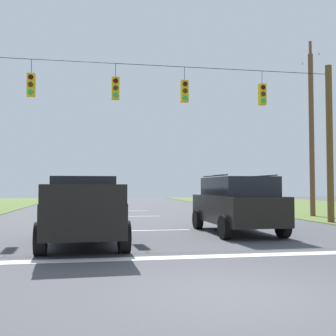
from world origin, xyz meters
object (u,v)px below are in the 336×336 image
Objects in this scene: utility_pole_mid_right at (312,131)px; distant_car_crossing_white at (89,201)px; distant_car_oncoming at (232,198)px; pickup_truck at (83,210)px; overhead_signal_span at (146,130)px; suv_black at (237,203)px.

distant_car_crossing_white is at bearing 158.92° from utility_pole_mid_right.
utility_pole_mid_right is at bearing -21.08° from distant_car_crossing_white.
pickup_truck is at bearing -120.55° from distant_car_oncoming.
pickup_truck is at bearing -115.69° from overhead_signal_span.
overhead_signal_span is 3.19× the size of pickup_truck.
utility_pole_mid_right reaches higher than distant_car_oncoming.
distant_car_oncoming is (8.15, 12.88, -3.28)m from overhead_signal_span.
utility_pole_mid_right is at bearing 21.47° from overhead_signal_span.
distant_car_crossing_white is (-0.07, 13.64, -0.18)m from pickup_truck.
utility_pole_mid_right reaches higher than pickup_truck.
pickup_truck is (-2.43, -5.05, -3.10)m from overhead_signal_span.
distant_car_oncoming is (5.30, 16.16, -0.27)m from suv_black.
suv_black is 17.01m from distant_car_oncoming.
distant_car_crossing_white is 0.45× the size of utility_pole_mid_right.
pickup_truck is 15.58m from utility_pole_mid_right.
distant_car_oncoming is at bearing 21.92° from distant_car_crossing_white.
pickup_truck is 1.13× the size of suv_black.
distant_car_oncoming is 0.44× the size of utility_pole_mid_right.
pickup_truck is 1.26× the size of distant_car_oncoming.
suv_black reaches higher than pickup_truck.
utility_pole_mid_right reaches higher than suv_black.
distant_car_crossing_white is 1.02× the size of distant_car_oncoming.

